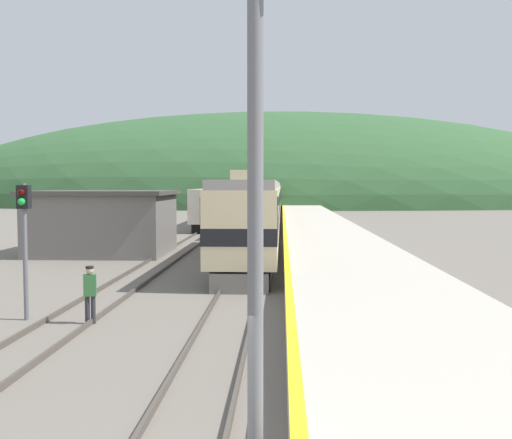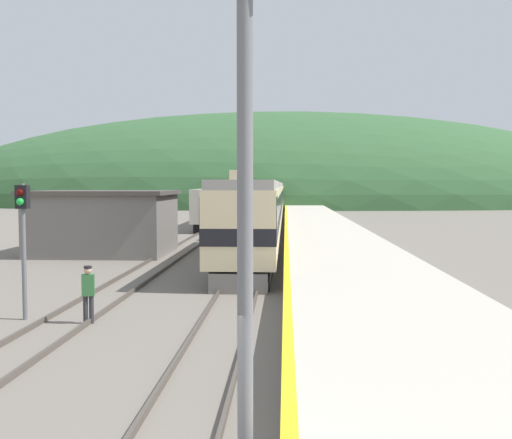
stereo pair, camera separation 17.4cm
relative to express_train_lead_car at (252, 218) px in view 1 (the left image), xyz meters
name	(u,v)px [view 1 (the left image)]	position (x,y,z in m)	size (l,w,h in m)	color
track_main	(269,216)	(0.00, 44.30, -2.27)	(1.52, 180.00, 0.16)	#4C443D
track_siding	(232,216)	(-4.71, 44.30, -2.27)	(1.52, 180.00, 0.16)	#4C443D
platform	(314,224)	(4.68, 24.30, -1.91)	(5.94, 140.00, 0.88)	#BCB5A5
distant_hills	(274,204)	(0.00, 94.59, -2.35)	(150.03, 67.51, 37.96)	#335B33
station_shed	(104,222)	(-8.94, 3.17, -0.46)	(8.08, 6.80, 3.75)	slate
express_train_lead_car	(252,218)	(0.00, 0.00, 0.00)	(2.90, 19.78, 4.65)	black
carriage_second	(264,204)	(0.00, 22.41, -0.01)	(2.89, 22.80, 4.29)	black
carriage_third	(269,198)	(0.00, 46.09, -0.01)	(2.89, 22.80, 4.29)	black
carriage_fourth	(272,195)	(0.00, 69.77, -0.01)	(2.89, 22.80, 4.29)	black
siding_train	(225,204)	(-4.71, 34.27, -0.44)	(2.90, 34.28, 3.69)	black
signal_mast_main	(255,36)	(1.27, -24.40, 3.56)	(2.20, 0.42, 8.99)	slate
signal_post_siding	(24,223)	(-6.15, -14.11, 0.61)	(0.36, 0.42, 4.14)	slate
track_worker	(90,291)	(-4.04, -14.51, -1.37)	(0.40, 0.30, 1.72)	#2D2D33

